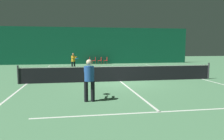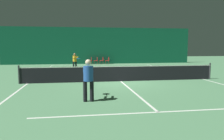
# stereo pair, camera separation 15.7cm
# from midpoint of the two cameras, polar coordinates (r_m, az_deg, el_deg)

# --- Properties ---
(ground_plane) EXTENTS (60.00, 60.00, 0.00)m
(ground_plane) POSITION_cam_midpoint_polar(r_m,az_deg,el_deg) (13.49, 1.83, -2.95)
(ground_plane) COLOR #4C7F56
(backdrop_curtain) EXTENTS (23.00, 0.12, 4.40)m
(backdrop_curtain) POSITION_cam_midpoint_polar(r_m,az_deg,el_deg) (26.82, -3.95, 6.35)
(backdrop_curtain) COLOR #0F5138
(backdrop_curtain) RESTS_ON ground
(court_line_baseline_far) EXTENTS (11.00, 0.10, 0.00)m
(court_line_baseline_far) POSITION_cam_midpoint_polar(r_m,az_deg,el_deg) (25.19, -3.52, 1.35)
(court_line_baseline_far) COLOR silver
(court_line_baseline_far) RESTS_ON ground
(court_line_service_far) EXTENTS (8.25, 0.10, 0.00)m
(court_line_service_far) POSITION_cam_midpoint_polar(r_m,az_deg,el_deg) (19.75, -1.84, -0.01)
(court_line_service_far) COLOR silver
(court_line_service_far) RESTS_ON ground
(court_line_service_near) EXTENTS (8.25, 0.10, 0.00)m
(court_line_service_near) POSITION_cam_midpoint_polar(r_m,az_deg,el_deg) (7.48, 11.73, -10.67)
(court_line_service_near) COLOR silver
(court_line_service_near) RESTS_ON ground
(court_line_sideline_left) EXTENTS (0.10, 23.80, 0.00)m
(court_line_sideline_left) POSITION_cam_midpoint_polar(r_m,az_deg,el_deg) (13.54, -21.68, -3.36)
(court_line_sideline_left) COLOR silver
(court_line_sideline_left) RESTS_ON ground
(court_line_sideline_right) EXTENTS (0.10, 23.80, 0.00)m
(court_line_sideline_right) POSITION_cam_midpoint_polar(r_m,az_deg,el_deg) (15.53, 22.16, -2.19)
(court_line_sideline_right) COLOR silver
(court_line_sideline_right) RESTS_ON ground
(court_line_centre) EXTENTS (0.10, 12.80, 0.00)m
(court_line_centre) POSITION_cam_midpoint_polar(r_m,az_deg,el_deg) (13.49, 1.83, -2.95)
(court_line_centre) COLOR silver
(court_line_centre) RESTS_ON ground
(tennis_net) EXTENTS (12.00, 0.10, 1.07)m
(tennis_net) POSITION_cam_midpoint_polar(r_m,az_deg,el_deg) (13.42, 1.84, -0.80)
(tennis_net) COLOR black
(tennis_net) RESTS_ON ground
(player_near) EXTENTS (0.43, 1.35, 1.65)m
(player_near) POSITION_cam_midpoint_polar(r_m,az_deg,el_deg) (8.55, -6.49, -1.83)
(player_near) COLOR black
(player_near) RESTS_ON ground
(player_far) EXTENTS (0.78, 1.32, 1.51)m
(player_far) POSITION_cam_midpoint_polar(r_m,az_deg,el_deg) (20.38, -10.27, 2.57)
(player_far) COLOR black
(player_far) RESTS_ON ground
(courtside_chair_0) EXTENTS (0.44, 0.44, 0.84)m
(courtside_chair_0) POSITION_cam_midpoint_polar(r_m,az_deg,el_deg) (26.24, -6.30, 2.58)
(courtside_chair_0) COLOR brown
(courtside_chair_0) RESTS_ON ground
(courtside_chair_1) EXTENTS (0.44, 0.44, 0.84)m
(courtside_chair_1) POSITION_cam_midpoint_polar(r_m,az_deg,el_deg) (26.29, -4.78, 2.60)
(courtside_chair_1) COLOR brown
(courtside_chair_1) RESTS_ON ground
(courtside_chair_2) EXTENTS (0.44, 0.44, 0.84)m
(courtside_chair_2) POSITION_cam_midpoint_polar(r_m,az_deg,el_deg) (26.35, -3.27, 2.62)
(courtside_chair_2) COLOR brown
(courtside_chair_2) RESTS_ON ground
(courtside_chair_3) EXTENTS (0.44, 0.44, 0.84)m
(courtside_chair_3) POSITION_cam_midpoint_polar(r_m,az_deg,el_deg) (26.44, -1.76, 2.64)
(courtside_chair_3) COLOR brown
(courtside_chair_3) RESTS_ON ground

